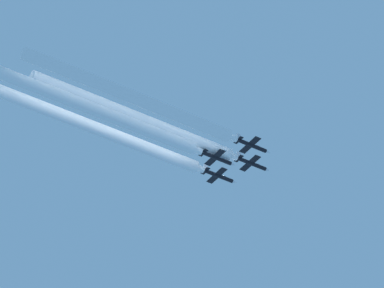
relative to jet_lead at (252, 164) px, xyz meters
name	(u,v)px	position (x,y,z in m)	size (l,w,h in m)	color
jet_lead	(252,164)	(0.00, 0.00, 0.00)	(8.68, 12.64, 3.04)	black
jet_left_wingman	(219,176)	(-8.86, -6.26, -1.58)	(8.68, 12.64, 3.04)	black
jet_right_wingman	(252,146)	(8.64, -6.02, -1.22)	(8.68, 12.64, 3.04)	black
jet_slot	(217,158)	(-0.25, -12.66, -2.92)	(8.68, 12.64, 3.04)	black
smoke_trail_lead	(138,119)	(0.00, -40.36, -0.03)	(3.80, 69.22, 3.80)	white
smoke_trail_left_wingman	(98,129)	(-8.86, -48.55, -1.61)	(3.80, 73.08, 3.80)	white
smoke_trail_right_wingman	(134,98)	(8.64, -46.82, -1.25)	(3.80, 70.10, 3.80)	white
smoke_trail_slot	(99,112)	(-0.25, -53.12, -2.95)	(3.80, 69.43, 3.80)	white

